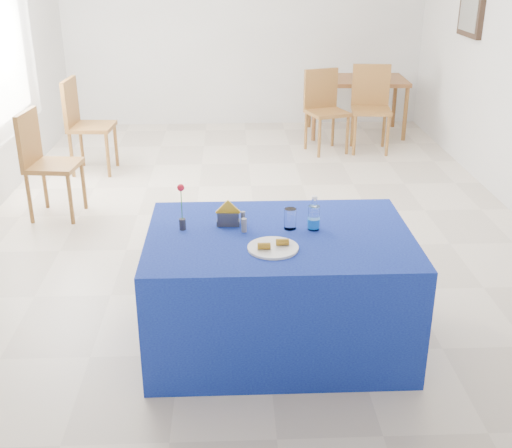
{
  "coord_description": "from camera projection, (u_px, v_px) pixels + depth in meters",
  "views": [
    {
      "loc": [
        -0.22,
        -5.71,
        2.33
      ],
      "look_at": [
        -0.08,
        -2.42,
        0.92
      ],
      "focal_mm": 45.0,
      "sensor_mm": 36.0,
      "label": 1
    }
  ],
  "objects": [
    {
      "name": "curtain",
      "position": [
        3.0,
        38.0,
        6.21
      ],
      "size": [
        0.04,
        1.75,
        1.85
      ],
      "primitive_type": "cube",
      "color": "white",
      "rests_on": "room_shell"
    },
    {
      "name": "salt_shaker",
      "position": [
        244.0,
        225.0,
        3.87
      ],
      "size": [
        0.03,
        0.03,
        0.08
      ],
      "primitive_type": "cylinder",
      "color": "slate",
      "rests_on": "blue_table"
    },
    {
      "name": "floor",
      "position": [
        254.0,
        213.0,
        6.17
      ],
      "size": [
        7.0,
        7.0,
        0.0
      ],
      "primitive_type": "plane",
      "color": "beige",
      "rests_on": "ground"
    },
    {
      "name": "chair_bg_left",
      "position": [
        324.0,
        105.0,
        7.92
      ],
      "size": [
        0.57,
        0.57,
        1.0
      ],
      "rotation": [
        0.0,
        0.0,
        0.33
      ],
      "color": "olive",
      "rests_on": "floor"
    },
    {
      "name": "plate",
      "position": [
        273.0,
        248.0,
        3.66
      ],
      "size": [
        0.29,
        0.29,
        0.01
      ],
      "primitive_type": "cylinder",
      "color": "white",
      "rests_on": "blue_table"
    },
    {
      "name": "picture_frame",
      "position": [
        471.0,
        12.0,
        7.07
      ],
      "size": [
        0.06,
        0.64,
        0.52
      ],
      "primitive_type": "cube",
      "color": "black",
      "rests_on": "room_shell"
    },
    {
      "name": "drinking_glass",
      "position": [
        290.0,
        219.0,
        3.9
      ],
      "size": [
        0.08,
        0.08,
        0.13
      ],
      "primitive_type": "cylinder",
      "color": "white",
      "rests_on": "blue_table"
    },
    {
      "name": "chair_win_b",
      "position": [
        83.0,
        119.0,
        7.11
      ],
      "size": [
        0.5,
        0.5,
        1.05
      ],
      "rotation": [
        0.0,
        0.0,
        1.51
      ],
      "color": "olive",
      "rests_on": "floor"
    },
    {
      "name": "rose_vase",
      "position": [
        182.0,
        209.0,
        3.86
      ],
      "size": [
        0.04,
        0.04,
        0.29
      ],
      "color": "#28282D",
      "rests_on": "blue_table"
    },
    {
      "name": "chair_bg_right",
      "position": [
        371.0,
        102.0,
        7.94
      ],
      "size": [
        0.51,
        0.51,
        1.04
      ],
      "rotation": [
        0.0,
        0.0,
        -0.11
      ],
      "color": "olive",
      "rests_on": "floor"
    },
    {
      "name": "napkin_holder",
      "position": [
        228.0,
        218.0,
        3.96
      ],
      "size": [
        0.16,
        0.06,
        0.17
      ],
      "color": "#35353A",
      "rests_on": "blue_table"
    },
    {
      "name": "oak_table",
      "position": [
        357.0,
        84.0,
        8.6
      ],
      "size": [
        1.31,
        0.87,
        0.76
      ],
      "color": "brown",
      "rests_on": "floor"
    },
    {
      "name": "blue_table",
      "position": [
        279.0,
        289.0,
        4.01
      ],
      "size": [
        1.6,
        1.1,
        0.76
      ],
      "color": "navy",
      "rests_on": "floor"
    },
    {
      "name": "chair_win_a",
      "position": [
        43.0,
        157.0,
        5.9
      ],
      "size": [
        0.49,
        0.49,
        1.0
      ],
      "rotation": [
        0.0,
        0.0,
        1.46
      ],
      "color": "olive",
      "rests_on": "floor"
    },
    {
      "name": "banana_pieces",
      "position": [
        273.0,
        244.0,
        3.64
      ],
      "size": [
        0.18,
        0.09,
        0.04
      ],
      "color": "gold",
      "rests_on": "plate"
    },
    {
      "name": "pepper_shaker",
      "position": [
        243.0,
        218.0,
        3.97
      ],
      "size": [
        0.03,
        0.03,
        0.08
      ],
      "primitive_type": "cylinder",
      "color": "slate",
      "rests_on": "blue_table"
    },
    {
      "name": "room_shell",
      "position": [
        253.0,
        24.0,
        5.49
      ],
      "size": [
        7.0,
        7.0,
        7.0
      ],
      "color": "silver",
      "rests_on": "ground"
    },
    {
      "name": "picture_art",
      "position": [
        469.0,
        12.0,
        7.07
      ],
      "size": [
        0.02,
        0.52,
        0.4
      ],
      "primitive_type": "cube",
      "color": "#998C66",
      "rests_on": "room_shell"
    },
    {
      "name": "water_bottle",
      "position": [
        314.0,
        218.0,
        3.89
      ],
      "size": [
        0.08,
        0.08,
        0.21
      ],
      "color": "white",
      "rests_on": "blue_table"
    }
  ]
}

